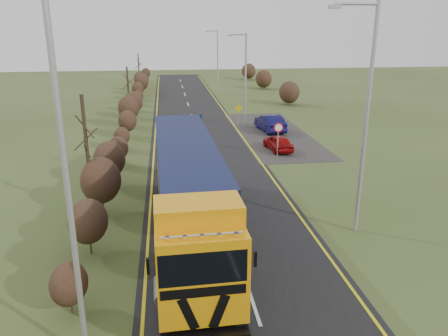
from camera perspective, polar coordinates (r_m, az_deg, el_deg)
name	(u,v)px	position (r m, az deg, el deg)	size (l,w,h in m)	color
ground	(234,245)	(19.22, 1.28, -9.98)	(160.00, 160.00, 0.00)	#39451D
road	(210,172)	(28.36, -1.83, -0.50)	(8.00, 120.00, 0.02)	black
layby	(271,133)	(38.94, 6.22, 4.56)	(6.00, 18.00, 0.02)	#2E2B29
lane_markings	(211,173)	(28.07, -1.77, -0.66)	(7.52, 116.00, 0.01)	gold
hedgerow	(110,161)	(25.95, -14.67, 0.85)	(2.24, 102.04, 6.05)	black
lorry	(188,189)	(18.67, -4.70, -2.76)	(2.98, 15.35, 4.26)	black
car_red_hatchback	(278,143)	(33.43, 7.07, 3.31)	(1.42, 3.52, 1.20)	#8E0707
car_blue_sedan	(270,123)	(39.53, 6.02, 5.86)	(1.57, 4.51, 1.49)	#0C0B3C
streetlight_near	(364,112)	(19.58, 17.83, 6.97)	(2.12, 0.20, 10.03)	#9EA0A3
streetlight_mid	(244,77)	(40.37, 2.69, 11.80)	(1.81, 0.18, 8.46)	#9EA0A3
streetlight_far	(217,58)	(64.80, -0.93, 14.20)	(1.81, 0.18, 8.50)	#9EA0A3
left_pole	(68,196)	(11.64, -19.67, -3.49)	(0.16, 0.16, 9.94)	#9EA0A3
speed_sign	(278,133)	(31.51, 7.10, 4.58)	(0.69, 0.10, 2.49)	#9EA0A3
warning_board	(238,112)	(42.12, 1.90, 7.28)	(0.73, 0.11, 1.91)	#9EA0A3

